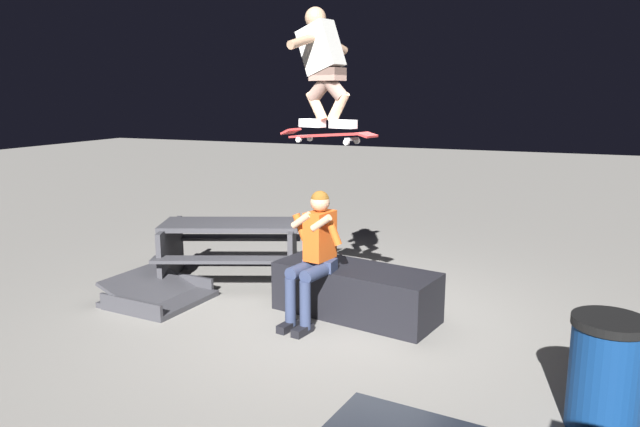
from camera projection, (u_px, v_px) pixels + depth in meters
The scene contains 8 objects.
ground_plane at pixel (336, 315), 6.37m from camera, with size 40.00×40.00×0.00m, color gray.
ledge_box_main at pixel (355, 292), 6.32m from camera, with size 1.74×0.67×0.53m, color black.
person_sitting_on_ledge at pixel (314, 250), 6.05m from camera, with size 0.60×0.78×1.36m.
skateboard at pixel (327, 135), 5.73m from camera, with size 1.04×0.44×0.13m.
skater_airborne at pixel (323, 62), 5.63m from camera, with size 0.64×0.88×1.12m.
kicker_ramp at pixel (159, 296), 6.79m from camera, with size 1.05×1.09×0.39m.
picnic_table_back at pixel (231, 242), 7.49m from camera, with size 2.08×1.88×0.75m.
trash_bin at pixel (606, 374), 4.15m from camera, with size 0.52×0.52×0.82m.
Camera 1 is at (-2.12, 5.64, 2.33)m, focal length 33.46 mm.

